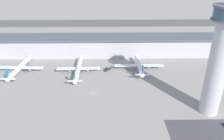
{
  "coord_description": "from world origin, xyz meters",
  "views": [
    {
      "loc": [
        10.36,
        -125.19,
        76.95
      ],
      "look_at": [
        12.91,
        19.98,
        7.28
      ],
      "focal_mm": 35.0,
      "sensor_mm": 36.0,
      "label": 1
    }
  ],
  "objects": [
    {
      "name": "terminal_building",
      "position": [
        0.0,
        70.0,
        8.99
      ],
      "size": [
        250.53,
        25.0,
        17.79
      ],
      "color": "#B2B2B7",
      "rests_on": "ground"
    },
    {
      "name": "control_tower",
      "position": [
        68.15,
        -21.53,
        34.17
      ],
      "size": [
        16.5,
        16.5,
        66.1
      ],
      "color": "#BCBCC1",
      "rests_on": "ground"
    },
    {
      "name": "airplane_gate_alpha",
      "position": [
        -59.82,
        32.5,
        4.11
      ],
      "size": [
        36.31,
        42.11,
        12.32
      ],
      "color": "white",
      "rests_on": "ground"
    },
    {
      "name": "service_truck_catering",
      "position": [
        -54.97,
        37.81,
        1.05
      ],
      "size": [
        6.27,
        6.9,
        3.01
      ],
      "color": "black",
      "rests_on": "ground"
    },
    {
      "name": "airplane_gate_bravo",
      "position": [
        -13.31,
        29.92,
        4.19
      ],
      "size": [
        34.47,
        44.57,
        11.99
      ],
      "color": "silver",
      "rests_on": "ground"
    },
    {
      "name": "runway_strip",
      "position": [
        0.0,
        196.06,
        0.0
      ],
      "size": [
        375.79,
        44.0,
        0.01
      ],
      "primitive_type": "cube",
      "color": "#515154",
      "rests_on": "ground"
    },
    {
      "name": "service_truck_fuel",
      "position": [
        9.29,
        34.52,
        0.84
      ],
      "size": [
        6.21,
        6.28,
        2.43
      ],
      "color": "black",
      "rests_on": "ground"
    },
    {
      "name": "airplane_gate_charlie",
      "position": [
        35.13,
        34.44,
        4.4
      ],
      "size": [
        39.83,
        36.62,
        12.16
      ],
      "color": "silver",
      "rests_on": "ground"
    },
    {
      "name": "ground_plane",
      "position": [
        0.0,
        0.0,
        0.0
      ],
      "size": [
        1000.0,
        1000.0,
        0.0
      ],
      "primitive_type": "plane",
      "color": "gray"
    }
  ]
}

